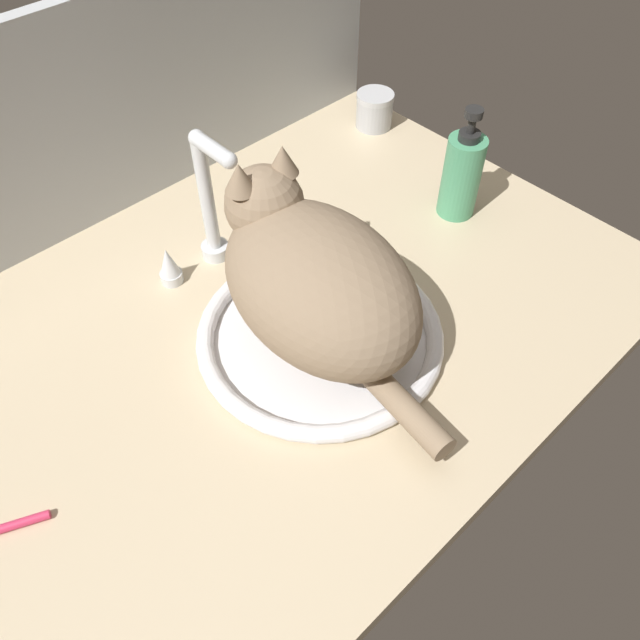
{
  "coord_description": "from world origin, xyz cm",
  "views": [
    {
      "loc": [
        -31.18,
        -44.88,
        68.4
      ],
      "look_at": [
        5.59,
        -6.02,
        7.0
      ],
      "focal_mm": 36.14,
      "sensor_mm": 36.0,
      "label": 1
    }
  ],
  "objects_px": {
    "metal_jar": "(374,110)",
    "sink_basin": "(320,335)",
    "faucet": "(212,215)",
    "soap_pump_bottle": "(462,175)",
    "cat": "(312,275)"
  },
  "relations": [
    {
      "from": "faucet",
      "to": "metal_jar",
      "type": "height_order",
      "value": "faucet"
    },
    {
      "from": "sink_basin",
      "to": "metal_jar",
      "type": "relative_size",
      "value": 4.81
    },
    {
      "from": "cat",
      "to": "soap_pump_bottle",
      "type": "height_order",
      "value": "cat"
    },
    {
      "from": "sink_basin",
      "to": "metal_jar",
      "type": "xyz_separation_m",
      "value": [
        0.42,
        0.3,
        0.02
      ]
    },
    {
      "from": "metal_jar",
      "to": "soap_pump_bottle",
      "type": "relative_size",
      "value": 0.37
    },
    {
      "from": "metal_jar",
      "to": "sink_basin",
      "type": "bearing_deg",
      "value": -144.31
    },
    {
      "from": "cat",
      "to": "metal_jar",
      "type": "height_order",
      "value": "cat"
    },
    {
      "from": "sink_basin",
      "to": "faucet",
      "type": "bearing_deg",
      "value": 90.0
    },
    {
      "from": "faucet",
      "to": "soap_pump_bottle",
      "type": "bearing_deg",
      "value": -27.12
    },
    {
      "from": "sink_basin",
      "to": "cat",
      "type": "distance_m",
      "value": 0.1
    },
    {
      "from": "sink_basin",
      "to": "cat",
      "type": "xyz_separation_m",
      "value": [
        0.0,
        0.02,
        0.1
      ]
    },
    {
      "from": "metal_jar",
      "to": "soap_pump_bottle",
      "type": "xyz_separation_m",
      "value": [
        -0.08,
        -0.26,
        0.04
      ]
    },
    {
      "from": "sink_basin",
      "to": "faucet",
      "type": "distance_m",
      "value": 0.23
    },
    {
      "from": "faucet",
      "to": "metal_jar",
      "type": "relative_size",
      "value": 3.14
    },
    {
      "from": "faucet",
      "to": "cat",
      "type": "xyz_separation_m",
      "value": [
        0.0,
        -0.2,
        0.03
      ]
    }
  ]
}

